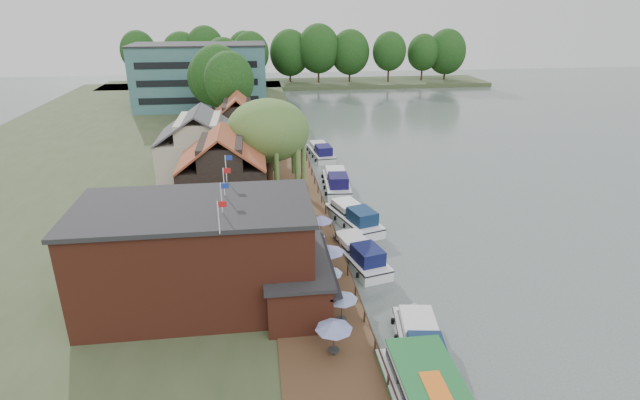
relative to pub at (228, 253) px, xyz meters
name	(u,v)px	position (x,y,z in m)	size (l,w,h in m)	color
ground	(418,290)	(14.00, 1.00, -4.65)	(260.00, 260.00, 0.00)	#4E5A58
land_bank	(120,163)	(-16.00, 36.00, -4.15)	(50.00, 140.00, 1.00)	#384728
quay_deck	(301,229)	(6.00, 11.00, -3.60)	(6.00, 50.00, 0.10)	#47301E
quay_rail	(329,220)	(8.70, 11.50, -3.15)	(0.20, 49.00, 1.00)	black
pub	(228,253)	(0.00, 0.00, 0.00)	(20.00, 11.00, 7.30)	maroon
hotel_block	(201,76)	(-8.00, 71.00, 2.50)	(25.40, 12.40, 12.30)	#38666B
cottage_a	(223,175)	(-1.00, 15.00, 0.60)	(8.60, 7.60, 8.50)	black
cottage_b	(201,148)	(-4.00, 25.00, 0.60)	(9.60, 8.60, 8.50)	beige
cottage_c	(238,128)	(0.00, 34.00, 0.60)	(7.60, 7.60, 8.50)	black
willow	(269,149)	(3.50, 20.00, 1.56)	(8.60, 8.60, 10.43)	#476B2D
umbrella_0	(334,338)	(6.22, -6.97, -2.36)	(2.20, 2.20, 2.38)	navy
umbrella_1	(342,308)	(7.20, -3.98, -2.36)	(2.05, 2.05, 2.38)	navy
umbrella_2	(328,281)	(6.80, -0.64, -2.36)	(2.02, 2.02, 2.38)	#1B4995
umbrella_3	(329,259)	(7.30, 2.53, -2.36)	(2.40, 2.40, 2.38)	navy
umbrella_4	(312,244)	(6.35, 5.28, -2.36)	(2.11, 2.11, 2.38)	navy
umbrella_5	(321,228)	(7.47, 8.24, -2.36)	(2.03, 2.03, 2.38)	navy
cruiser_0	(422,342)	(11.75, -6.46, -3.55)	(2.97, 9.20, 2.20)	silver
cruiser_1	(359,251)	(10.33, 5.89, -3.57)	(2.92, 9.05, 2.16)	white
cruiser_2	(354,214)	(11.38, 13.49, -3.53)	(3.02, 9.35, 2.25)	white
cruiser_3	(337,180)	(11.36, 23.80, -3.48)	(3.12, 9.67, 2.34)	white
cruiser_4	(321,150)	(11.20, 36.82, -3.57)	(2.93, 9.08, 2.17)	silver
swan	(403,376)	(10.10, -8.24, -4.43)	(0.44, 0.44, 0.44)	white
bank_tree_0	(230,99)	(-1.18, 42.03, 3.00)	(7.00, 7.00, 13.29)	#143811
bank_tree_1	(219,87)	(-3.43, 52.17, 3.10)	(8.59, 8.59, 13.51)	#143811
bank_tree_2	(212,87)	(-4.97, 57.67, 2.37)	(7.89, 7.89, 12.04)	#143811
bank_tree_3	(225,69)	(-3.62, 77.95, 2.86)	(7.62, 7.62, 13.01)	#143811
bank_tree_4	(223,65)	(-4.67, 88.86, 2.53)	(7.64, 7.64, 12.36)	#143811
bank_tree_5	(251,60)	(1.76, 95.29, 3.02)	(8.87, 8.87, 13.33)	#143811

